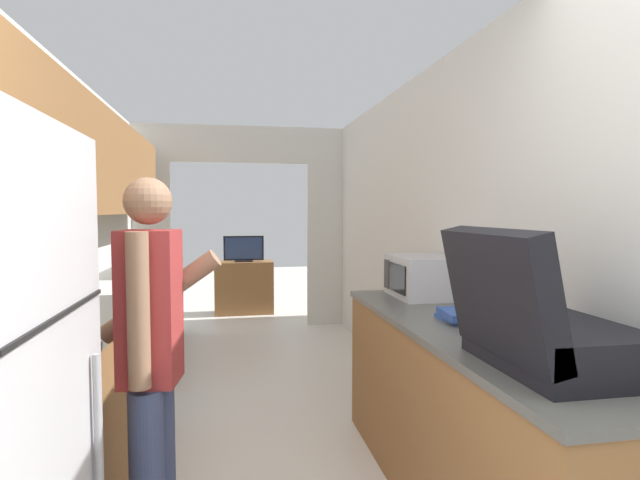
% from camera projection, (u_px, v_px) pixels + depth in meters
% --- Properties ---
extents(wall_left, '(0.38, 7.80, 2.50)m').
position_uv_depth(wall_left, '(52.00, 202.00, 3.10)').
color(wall_left, silver).
rests_on(wall_left, ground_plane).
extents(wall_right, '(0.06, 7.80, 2.50)m').
position_uv_depth(wall_right, '(464.00, 245.00, 3.15)').
color(wall_right, silver).
rests_on(wall_right, ground_plane).
extents(wall_far_with_doorway, '(2.97, 0.06, 2.50)m').
position_uv_depth(wall_far_with_doorway, '(241.00, 212.00, 6.17)').
color(wall_far_with_doorway, silver).
rests_on(wall_far_with_doorway, ground_plane).
extents(counter_left, '(0.62, 4.35, 0.91)m').
position_uv_depth(counter_left, '(115.00, 346.00, 3.70)').
color(counter_left, brown).
rests_on(counter_left, ground_plane).
extents(counter_right, '(0.62, 2.23, 0.91)m').
position_uv_depth(counter_right, '(467.00, 418.00, 2.42)').
color(counter_right, brown).
rests_on(counter_right, ground_plane).
extents(range_oven, '(0.66, 0.73, 1.05)m').
position_uv_depth(range_oven, '(114.00, 348.00, 3.65)').
color(range_oven, white).
rests_on(range_oven, ground_plane).
extents(person, '(0.52, 0.40, 1.59)m').
position_uv_depth(person, '(151.00, 368.00, 1.95)').
color(person, '#384266').
rests_on(person, ground_plane).
extents(suitcase, '(0.53, 0.61, 0.50)m').
position_uv_depth(suitcase, '(536.00, 327.00, 1.74)').
color(suitcase, black).
rests_on(suitcase, counter_right).
extents(microwave, '(0.38, 0.48, 0.26)m').
position_uv_depth(microwave, '(423.00, 276.00, 3.20)').
color(microwave, '#B7B7BC').
rests_on(microwave, counter_right).
extents(book_stack, '(0.21, 0.28, 0.06)m').
position_uv_depth(book_stack, '(461.00, 316.00, 2.49)').
color(book_stack, '#2D4C99').
rests_on(book_stack, counter_right).
extents(tv_cabinet, '(0.82, 0.42, 0.74)m').
position_uv_depth(tv_cabinet, '(244.00, 287.00, 7.12)').
color(tv_cabinet, brown).
rests_on(tv_cabinet, ground_plane).
extents(television, '(0.56, 0.16, 0.37)m').
position_uv_depth(television, '(244.00, 249.00, 7.05)').
color(television, black).
rests_on(television, tv_cabinet).
extents(knife, '(0.04, 0.34, 0.02)m').
position_uv_depth(knife, '(129.00, 276.00, 4.15)').
color(knife, '#B7B7BC').
rests_on(knife, counter_left).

